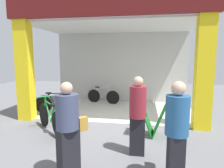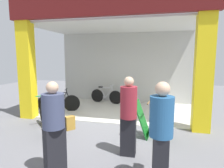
# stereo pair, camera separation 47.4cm
# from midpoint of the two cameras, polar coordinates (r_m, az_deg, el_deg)

# --- Properties ---
(ground_plane) EXTENTS (20.01, 20.01, 0.00)m
(ground_plane) POSITION_cam_midpoint_polar(r_m,az_deg,el_deg) (6.33, -3.44, -11.39)
(ground_plane) COLOR slate
(ground_plane) RESTS_ON ground
(shop_facade) EXTENTS (6.21, 3.59, 3.99)m
(shop_facade) POSITION_cam_midpoint_polar(r_m,az_deg,el_deg) (7.65, -0.68, 8.28)
(shop_facade) COLOR beige
(shop_facade) RESTS_ON ground
(bicycle_inside_0) EXTENTS (1.55, 0.55, 0.88)m
(bicycle_inside_0) POSITION_cam_midpoint_polar(r_m,az_deg,el_deg) (7.77, -17.47, -5.40)
(bicycle_inside_0) COLOR black
(bicycle_inside_0) RESTS_ON ground
(bicycle_inside_1) EXTENTS (1.52, 0.45, 0.85)m
(bicycle_inside_1) POSITION_cam_midpoint_polar(r_m,az_deg,el_deg) (8.92, -4.15, -3.48)
(bicycle_inside_1) COLOR black
(bicycle_inside_1) RESTS_ON ground
(bicycle_parked_0) EXTENTS (1.32, 1.23, 0.97)m
(bicycle_parked_0) POSITION_cam_midpoint_polar(r_m,az_deg,el_deg) (5.91, -19.77, -9.32)
(bicycle_parked_0) COLOR black
(bicycle_parked_0) RESTS_ON ground
(sandwich_board_sign) EXTENTS (0.77, 0.61, 0.96)m
(sandwich_board_sign) POSITION_cam_midpoint_polar(r_m,az_deg,el_deg) (5.31, 9.32, -9.88)
(sandwich_board_sign) COLOR #197226
(sandwich_board_sign) RESTS_ON ground
(pedestrian_1) EXTENTS (0.36, 0.36, 1.69)m
(pedestrian_1) POSITION_cam_midpoint_polar(r_m,az_deg,el_deg) (4.19, 4.22, -8.93)
(pedestrian_1) COLOR black
(pedestrian_1) RESTS_ON ground
(pedestrian_2) EXTENTS (0.55, 0.59, 1.68)m
(pedestrian_2) POSITION_cam_midpoint_polar(r_m,az_deg,el_deg) (3.53, -16.53, -12.39)
(pedestrian_2) COLOR black
(pedestrian_2) RESTS_ON ground
(pedestrian_3) EXTENTS (0.39, 0.59, 1.71)m
(pedestrian_3) POSITION_cam_midpoint_polar(r_m,az_deg,el_deg) (3.34, 14.30, -13.20)
(pedestrian_3) COLOR black
(pedestrian_3) RESTS_ON ground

